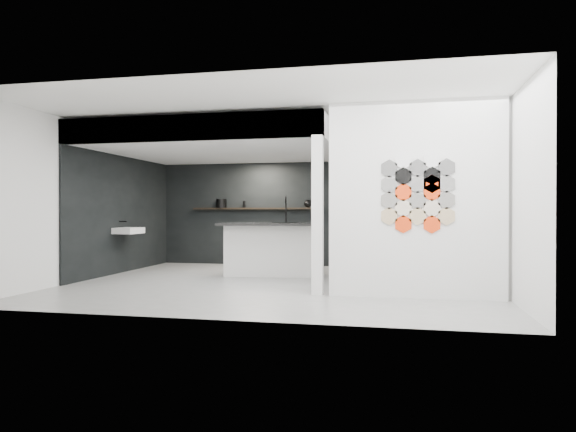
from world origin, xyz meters
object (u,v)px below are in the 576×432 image
(kitchen_island, at_px, (270,248))
(glass_bowl, at_px, (314,205))
(kettle, at_px, (309,204))
(glass_vase, at_px, (314,204))
(bottle_dark, at_px, (244,204))
(partition_panel, at_px, (415,199))
(stockpot, at_px, (221,203))
(wall_basin, at_px, (129,231))
(utensil_cup, at_px, (224,205))

(kitchen_island, height_order, glass_bowl, kitchen_island)
(kettle, height_order, glass_bowl, kettle)
(glass_vase, xyz_separation_m, bottle_dark, (-1.63, 0.00, 0.01))
(kitchen_island, bearing_deg, partition_panel, -45.08)
(partition_panel, distance_m, stockpot, 5.75)
(wall_basin, distance_m, stockpot, 2.46)
(wall_basin, height_order, glass_bowl, glass_bowl)
(partition_panel, bearing_deg, glass_bowl, 118.23)
(kettle, relative_size, bottle_dark, 1.30)
(wall_basin, bearing_deg, partition_panel, -18.23)
(glass_vase, bearing_deg, glass_bowl, 0.00)
(partition_panel, bearing_deg, glass_vase, 118.23)
(bottle_dark, height_order, utensil_cup, bottle_dark)
(kettle, distance_m, glass_bowl, 0.12)
(glass_bowl, height_order, bottle_dark, bottle_dark)
(kitchen_island, distance_m, utensil_cup, 2.53)
(wall_basin, distance_m, kettle, 3.91)
(utensil_cup, bearing_deg, glass_vase, 0.00)
(kettle, bearing_deg, bottle_dark, -159.04)
(partition_panel, bearing_deg, utensil_cup, 137.24)
(partition_panel, height_order, glass_bowl, partition_panel)
(stockpot, bearing_deg, kettle, 0.00)
(kitchen_island, bearing_deg, bottle_dark, 113.27)
(wall_basin, height_order, kitchen_island, kitchen_island)
(stockpot, height_order, glass_vase, stockpot)
(stockpot, bearing_deg, bottle_dark, 0.00)
(glass_bowl, xyz_separation_m, bottle_dark, (-1.63, 0.00, 0.02))
(kettle, height_order, bottle_dark, kettle)
(partition_panel, height_order, glass_vase, partition_panel)
(utensil_cup, bearing_deg, bottle_dark, 0.00)
(wall_basin, xyz_separation_m, bottle_dark, (1.76, 2.07, 0.55))
(kitchen_island, xyz_separation_m, kettle, (0.44, 1.81, 0.89))
(glass_bowl, xyz_separation_m, utensil_cup, (-2.10, 0.00, -0.00))
(partition_panel, distance_m, glass_vase, 4.39)
(kettle, xyz_separation_m, glass_bowl, (0.12, 0.00, -0.03))
(partition_panel, height_order, utensil_cup, partition_panel)
(glass_vase, height_order, utensil_cup, glass_vase)
(stockpot, xyz_separation_m, kettle, (2.06, 0.00, -0.01))
(partition_panel, relative_size, utensil_cup, 26.37)
(stockpot, xyz_separation_m, utensil_cup, (0.07, 0.00, -0.05))
(partition_panel, bearing_deg, kitchen_island, 142.09)
(glass_bowl, bearing_deg, stockpot, 180.00)
(glass_vase, distance_m, bottle_dark, 1.63)
(glass_vase, relative_size, bottle_dark, 0.87)
(stockpot, relative_size, glass_vase, 1.79)
(partition_panel, bearing_deg, bottle_dark, 133.76)
(kitchen_island, bearing_deg, glass_bowl, 65.68)
(wall_basin, bearing_deg, kitchen_island, 5.08)
(partition_panel, distance_m, bottle_dark, 5.35)
(wall_basin, relative_size, bottle_dark, 3.83)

